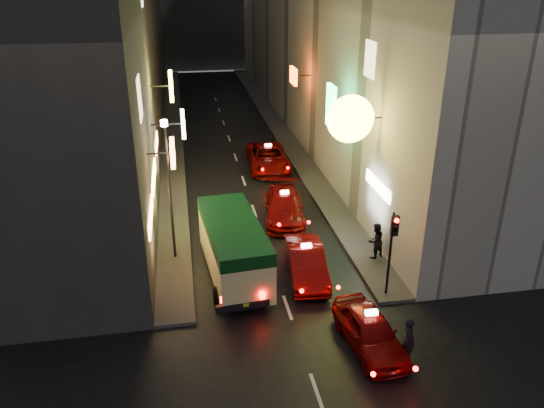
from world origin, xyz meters
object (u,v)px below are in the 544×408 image
pedestrian_crossing (409,337)px  lamp_post (169,182)px  minibus (233,243)px  taxi_near (370,328)px  traffic_light (393,237)px

pedestrian_crossing → lamp_post: lamp_post is taller
pedestrian_crossing → minibus: bearing=36.4°
taxi_near → traffic_light: (1.70, 2.68, 1.92)m
minibus → lamp_post: (-2.44, 1.91, 2.11)m
taxi_near → pedestrian_crossing: (1.00, -0.87, 0.16)m
minibus → traffic_light: 6.42m
pedestrian_crossing → lamp_post: 11.37m
minibus → pedestrian_crossing: 8.01m
taxi_near → pedestrian_crossing: bearing=-40.8°
taxi_near → pedestrian_crossing: pedestrian_crossing is taller
minibus → taxi_near: (4.05, -5.30, -0.85)m
pedestrian_crossing → lamp_post: bearing=39.9°
taxi_near → traffic_light: traffic_light is taller
traffic_light → lamp_post: (-8.20, 4.53, 1.04)m
minibus → taxi_near: bearing=-52.6°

